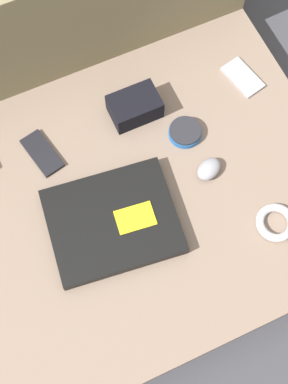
{
  "coord_description": "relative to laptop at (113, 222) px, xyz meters",
  "views": [
    {
      "loc": [
        -0.19,
        -0.41,
        1.32
      ],
      "look_at": [
        0.0,
        0.0,
        0.12
      ],
      "focal_mm": 50.0,
      "sensor_mm": 36.0,
      "label": 1
    }
  ],
  "objects": [
    {
      "name": "ground_plane",
      "position": [
        0.1,
        0.04,
        -0.12
      ],
      "size": [
        8.0,
        8.0,
        0.0
      ],
      "primitive_type": "plane",
      "color": "#38383D"
    },
    {
      "name": "couch_seat",
      "position": [
        0.1,
        0.04,
        -0.07
      ],
      "size": [
        0.96,
        0.78,
        0.1
      ],
      "color": "#7A6656",
      "rests_on": "ground_plane"
    },
    {
      "name": "couch_backrest",
      "position": [
        0.1,
        0.53,
        0.09
      ],
      "size": [
        0.96,
        0.2,
        0.43
      ],
      "color": "#756B4C",
      "rests_on": "ground_plane"
    },
    {
      "name": "laptop",
      "position": [
        0.0,
        0.0,
        0.0
      ],
      "size": [
        0.33,
        0.28,
        0.03
      ],
      "rotation": [
        0.0,
        0.0,
        -0.13
      ],
      "color": "black",
      "rests_on": "couch_seat"
    },
    {
      "name": "computer_mouse",
      "position": [
        0.27,
        0.03,
        0.0
      ],
      "size": [
        0.08,
        0.07,
        0.03
      ],
      "rotation": [
        0.0,
        0.0,
        0.42
      ],
      "color": "gray",
      "rests_on": "couch_seat"
    },
    {
      "name": "speaker_puck",
      "position": [
        0.26,
        0.14,
        -0.0
      ],
      "size": [
        0.08,
        0.08,
        0.02
      ],
      "color": "#1E569E",
      "rests_on": "couch_seat"
    },
    {
      "name": "phone_silver",
      "position": [
        -0.09,
        0.24,
        -0.01
      ],
      "size": [
        0.08,
        0.13,
        0.01
      ],
      "rotation": [
        0.0,
        0.0,
        0.22
      ],
      "color": "black",
      "rests_on": "couch_seat"
    },
    {
      "name": "phone_black",
      "position": [
        0.47,
        0.23,
        -0.01
      ],
      "size": [
        0.08,
        0.12,
        0.01
      ],
      "rotation": [
        0.0,
        0.0,
        0.22
      ],
      "color": "#99999E",
      "rests_on": "couch_seat"
    },
    {
      "name": "camera_pouch",
      "position": [
        0.17,
        0.25,
        0.01
      ],
      "size": [
        0.13,
        0.09,
        0.06
      ],
      "color": "black",
      "rests_on": "couch_seat"
    },
    {
      "name": "cable_coil",
      "position": [
        0.35,
        -0.16,
        -0.01
      ],
      "size": [
        0.1,
        0.1,
        0.02
      ],
      "color": "#B2B2B7",
      "rests_on": "couch_seat"
    }
  ]
}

